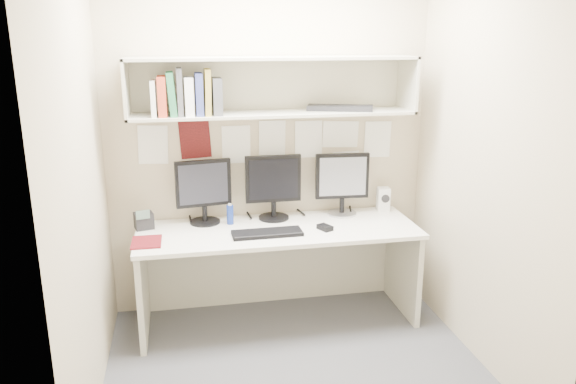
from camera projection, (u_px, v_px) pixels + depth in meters
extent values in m
cube|color=#46474C|center=(296.00, 368.00, 3.61)|extent=(2.40, 2.00, 0.01)
cube|color=#BCAD8F|center=(269.00, 141.00, 4.20)|extent=(2.40, 0.02, 2.60)
cube|color=#BCAD8F|center=(347.00, 228.00, 2.31)|extent=(2.40, 0.02, 2.60)
cube|color=#BCAD8F|center=(80.00, 182.00, 3.03)|extent=(0.02, 2.00, 2.60)
cube|color=#BCAD8F|center=(486.00, 163.00, 3.47)|extent=(0.02, 2.00, 2.60)
cube|color=white|center=(278.00, 230.00, 4.02)|extent=(2.00, 0.70, 0.03)
cube|color=beige|center=(271.00, 260.00, 4.43)|extent=(1.96, 0.02, 0.70)
cube|color=beige|center=(274.00, 113.00, 3.95)|extent=(2.00, 0.38, 0.02)
cube|color=beige|center=(273.00, 58.00, 3.85)|extent=(2.00, 0.38, 0.02)
cube|color=beige|center=(269.00, 84.00, 4.07)|extent=(2.00, 0.02, 0.40)
cube|color=beige|center=(126.00, 89.00, 3.72)|extent=(0.02, 0.38, 0.40)
cube|color=beige|center=(407.00, 84.00, 4.08)|extent=(0.02, 0.38, 0.40)
cylinder|color=black|center=(205.00, 222.00, 4.12)|extent=(0.22, 0.22, 0.02)
cylinder|color=black|center=(205.00, 214.00, 4.11)|extent=(0.04, 0.04, 0.11)
cube|color=black|center=(203.00, 183.00, 4.06)|extent=(0.40, 0.09, 0.34)
cube|color=black|center=(204.00, 184.00, 4.04)|extent=(0.35, 0.06, 0.29)
cylinder|color=black|center=(274.00, 217.00, 4.22)|extent=(0.23, 0.23, 0.02)
cylinder|color=black|center=(274.00, 209.00, 4.20)|extent=(0.04, 0.04, 0.11)
cube|color=black|center=(273.00, 179.00, 4.15)|extent=(0.41, 0.04, 0.35)
cube|color=black|center=(274.00, 179.00, 4.13)|extent=(0.36, 0.00, 0.30)
cylinder|color=#A5A5AA|center=(342.00, 213.00, 4.32)|extent=(0.22, 0.22, 0.02)
cylinder|color=black|center=(342.00, 205.00, 4.30)|extent=(0.04, 0.04, 0.11)
cube|color=black|center=(342.00, 176.00, 4.25)|extent=(0.41, 0.06, 0.35)
cube|color=#B5B5BA|center=(343.00, 177.00, 4.23)|extent=(0.36, 0.03, 0.30)
cube|color=black|center=(267.00, 233.00, 3.88)|extent=(0.49, 0.18, 0.02)
cube|color=black|center=(325.00, 228.00, 3.98)|extent=(0.11, 0.13, 0.03)
cube|color=silver|center=(383.00, 199.00, 4.39)|extent=(0.10, 0.10, 0.18)
cylinder|color=black|center=(385.00, 199.00, 4.34)|extent=(0.06, 0.01, 0.06)
cylinder|color=navy|center=(230.00, 215.00, 4.08)|extent=(0.05, 0.05, 0.14)
cylinder|color=white|center=(230.00, 205.00, 4.06)|extent=(0.03, 0.03, 0.02)
cube|color=#5F1016|center=(147.00, 242.00, 3.73)|extent=(0.20, 0.24, 0.01)
cube|color=black|center=(144.00, 221.00, 3.99)|extent=(0.15, 0.13, 0.12)
cube|color=#4C6659|center=(143.00, 215.00, 3.92)|extent=(0.09, 0.03, 0.06)
cube|color=silver|center=(154.00, 98.00, 3.71)|extent=(0.03, 0.19, 0.24)
cube|color=#BC3B22|center=(162.00, 96.00, 3.72)|extent=(0.06, 0.19, 0.26)
cube|color=#236A40|center=(172.00, 94.00, 3.72)|extent=(0.05, 0.19, 0.29)
cube|color=#424146|center=(180.00, 92.00, 3.73)|extent=(0.04, 0.19, 0.32)
cube|color=white|center=(189.00, 96.00, 3.75)|extent=(0.06, 0.19, 0.25)
cube|color=navy|center=(199.00, 94.00, 3.76)|extent=(0.05, 0.19, 0.28)
cube|color=olive|center=(207.00, 92.00, 3.77)|extent=(0.04, 0.19, 0.31)
cube|color=#404143|center=(217.00, 96.00, 3.79)|extent=(0.06, 0.19, 0.25)
cube|color=black|center=(340.00, 108.00, 4.03)|extent=(0.50, 0.32, 0.03)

